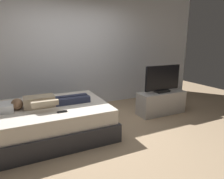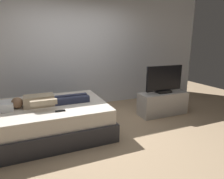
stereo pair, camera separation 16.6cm
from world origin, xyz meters
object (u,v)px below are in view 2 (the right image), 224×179
remote (60,111)px  tv_stand (163,103)px  bed (47,120)px  tv (164,80)px  person (47,100)px

remote → tv_stand: size_ratio=0.14×
bed → tv: size_ratio=2.37×
person → remote: person is taller
remote → tv_stand: (2.28, 0.44, -0.30)m
bed → tv: bearing=0.3°
tv_stand → remote: bearing=-169.1°
remote → tv_stand: 2.34m
bed → tv_stand: bed is taller
person → tv_stand: person is taller
bed → remote: (0.18, -0.43, 0.29)m
tv → remote: bearing=-169.1°
tv_stand → person: bearing=-179.2°
bed → person: size_ratio=1.65×
bed → tv: 2.52m
person → remote: 0.44m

